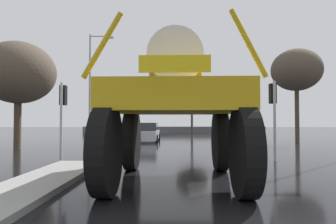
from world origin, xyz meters
TOP-DOWN VIEW (x-y plane):
  - ground_plane at (0.00, 18.00)m, footprint 120.00×120.00m
  - oversize_sprayer at (-0.29, 6.07)m, footprint 4.04×5.74m
  - sedan_ahead at (-2.31, 21.94)m, footprint 1.97×4.14m
  - traffic_signal_near_left at (-5.00, 10.32)m, footprint 0.24×0.54m
  - traffic_signal_near_right at (3.90, 10.32)m, footprint 0.24×0.54m
  - streetlight_far_left at (-7.31, 23.49)m, footprint 2.15×0.24m
  - bare_tree_left at (-9.54, 15.38)m, footprint 4.35×4.35m
  - bare_tree_right at (9.26, 20.60)m, footprint 3.80×3.80m
  - bare_tree_far_center at (2.30, 35.84)m, footprint 4.11×4.11m
  - roadside_barrier at (0.00, 37.73)m, footprint 24.53×0.24m

SIDE VIEW (x-z plane):
  - ground_plane at x=0.00m, z-range 0.00..0.00m
  - roadside_barrier at x=0.00m, z-range 0.00..0.90m
  - sedan_ahead at x=-2.31m, z-range -0.05..1.47m
  - oversize_sprayer at x=-0.29m, z-range 0.06..4.14m
  - traffic_signal_near_left at x=-5.00m, z-range 0.75..4.02m
  - traffic_signal_near_right at x=3.90m, z-range 0.76..4.10m
  - bare_tree_left at x=-9.54m, z-range 1.33..7.73m
  - streetlight_far_left at x=-7.31m, z-range 0.49..9.71m
  - bare_tree_right at x=9.26m, z-range 1.96..9.17m
  - bare_tree_far_center at x=2.30m, z-range 2.18..10.07m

